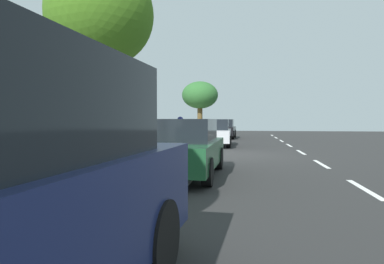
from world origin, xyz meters
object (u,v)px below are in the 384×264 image
object	(u,v)px
parked_sedan_green_mid	(184,148)
street_tree_near_cyclist	(200,96)
parked_sedan_black_nearest	(224,129)
parked_sedan_silver_second	(215,133)
cyclist_with_backpack	(180,133)
street_tree_mid_block	(100,17)
bicycle_at_curb	(183,149)
fire_hydrant	(193,134)

from	to	relation	value
parked_sedan_green_mid	street_tree_near_cyclist	size ratio (longest dim) A/B	0.93
parked_sedan_black_nearest	parked_sedan_silver_second	world-z (taller)	same
cyclist_with_backpack	street_tree_mid_block	distance (m)	5.62
cyclist_with_backpack	street_tree_mid_block	world-z (taller)	street_tree_mid_block
parked_sedan_silver_second	street_tree_mid_block	distance (m)	11.20
parked_sedan_green_mid	bicycle_at_curb	size ratio (longest dim) A/B	2.53
parked_sedan_green_mid	parked_sedan_black_nearest	bearing A→B (deg)	-89.83
parked_sedan_black_nearest	bicycle_at_curb	xyz separation A→B (m)	(0.67, 14.49, -0.37)
street_tree_mid_block	parked_sedan_green_mid	bearing A→B (deg)	179.69
parked_sedan_silver_second	fire_hydrant	xyz separation A→B (m)	(1.54, -2.10, -0.19)
cyclist_with_backpack	street_tree_mid_block	xyz separation A→B (m)	(1.38, 4.31, 3.33)
cyclist_with_backpack	parked_sedan_green_mid	bearing A→B (deg)	102.40
parked_sedan_black_nearest	parked_sedan_green_mid	distance (m)	18.37
parked_sedan_silver_second	parked_sedan_green_mid	distance (m)	10.39
parked_sedan_silver_second	bicycle_at_curb	world-z (taller)	parked_sedan_silver_second
bicycle_at_curb	fire_hydrant	size ratio (longest dim) A/B	2.08
parked_sedan_black_nearest	fire_hydrant	distance (m)	6.08
parked_sedan_silver_second	street_tree_near_cyclist	xyz separation A→B (m)	(2.26, -10.77, 2.88)
parked_sedan_green_mid	cyclist_with_backpack	xyz separation A→B (m)	(0.95, -4.32, 0.23)
bicycle_at_curb	fire_hydrant	distance (m)	8.66
cyclist_with_backpack	fire_hydrant	xyz separation A→B (m)	(0.67, -8.17, -0.42)
parked_sedan_black_nearest	bicycle_at_curb	world-z (taller)	parked_sedan_black_nearest
parked_sedan_black_nearest	street_tree_mid_block	size ratio (longest dim) A/B	0.78
parked_sedan_green_mid	street_tree_near_cyclist	world-z (taller)	street_tree_near_cyclist
street_tree_mid_block	street_tree_near_cyclist	bearing A→B (deg)	-90.00
parked_sedan_black_nearest	parked_sedan_silver_second	distance (m)	7.97
parked_sedan_black_nearest	bicycle_at_curb	bearing A→B (deg)	87.36
bicycle_at_curb	cyclist_with_backpack	size ratio (longest dim) A/B	1.08
bicycle_at_curb	street_tree_near_cyclist	bearing A→B (deg)	-84.68
parked_sedan_black_nearest	street_tree_near_cyclist	xyz separation A→B (m)	(2.28, -2.80, 2.88)
parked_sedan_black_nearest	bicycle_at_curb	distance (m)	14.51
bicycle_at_curb	street_tree_near_cyclist	size ratio (longest dim) A/B	0.37
cyclist_with_backpack	fire_hydrant	size ratio (longest dim) A/B	1.93
street_tree_near_cyclist	street_tree_mid_block	size ratio (longest dim) A/B	0.84
bicycle_at_curb	street_tree_near_cyclist	world-z (taller)	street_tree_near_cyclist
parked_sedan_silver_second	fire_hydrant	bearing A→B (deg)	-53.62
parked_sedan_black_nearest	street_tree_near_cyclist	bearing A→B (deg)	-50.85
parked_sedan_green_mid	street_tree_mid_block	world-z (taller)	street_tree_mid_block
parked_sedan_green_mid	fire_hydrant	bearing A→B (deg)	-82.62
parked_sedan_black_nearest	cyclist_with_backpack	world-z (taller)	cyclist_with_backpack
parked_sedan_green_mid	cyclist_with_backpack	size ratio (longest dim) A/B	2.73
street_tree_mid_block	cyclist_with_backpack	bearing A→B (deg)	-107.80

